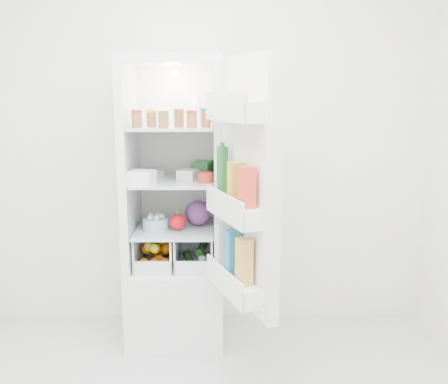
{
  "coord_description": "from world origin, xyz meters",
  "views": [
    {
      "loc": [
        0.08,
        -1.87,
        1.59
      ],
      "look_at": [
        0.11,
        0.95,
        1.02
      ],
      "focal_mm": 40.0,
      "sensor_mm": 36.0,
      "label": 1
    }
  ],
  "objects_px": {
    "red_cabbage": "(198,213)",
    "fridge_door": "(244,191)",
    "mushroom_bowl": "(156,224)",
    "refrigerator": "(176,237)"
  },
  "relations": [
    {
      "from": "red_cabbage",
      "to": "mushroom_bowl",
      "type": "distance_m",
      "value": 0.28
    },
    {
      "from": "red_cabbage",
      "to": "fridge_door",
      "type": "xyz_separation_m",
      "value": [
        0.27,
        -0.61,
        0.26
      ]
    },
    {
      "from": "refrigerator",
      "to": "red_cabbage",
      "type": "relative_size",
      "value": 11.0
    },
    {
      "from": "red_cabbage",
      "to": "fridge_door",
      "type": "bearing_deg",
      "value": -66.32
    },
    {
      "from": "fridge_door",
      "to": "mushroom_bowl",
      "type": "bearing_deg",
      "value": 25.48
    },
    {
      "from": "refrigerator",
      "to": "mushroom_bowl",
      "type": "height_order",
      "value": "refrigerator"
    },
    {
      "from": "red_cabbage",
      "to": "mushroom_bowl",
      "type": "height_order",
      "value": "red_cabbage"
    },
    {
      "from": "red_cabbage",
      "to": "mushroom_bowl",
      "type": "xyz_separation_m",
      "value": [
        -0.26,
        -0.1,
        -0.05
      ]
    },
    {
      "from": "red_cabbage",
      "to": "fridge_door",
      "type": "relative_size",
      "value": 0.13
    },
    {
      "from": "refrigerator",
      "to": "fridge_door",
      "type": "distance_m",
      "value": 0.85
    }
  ]
}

